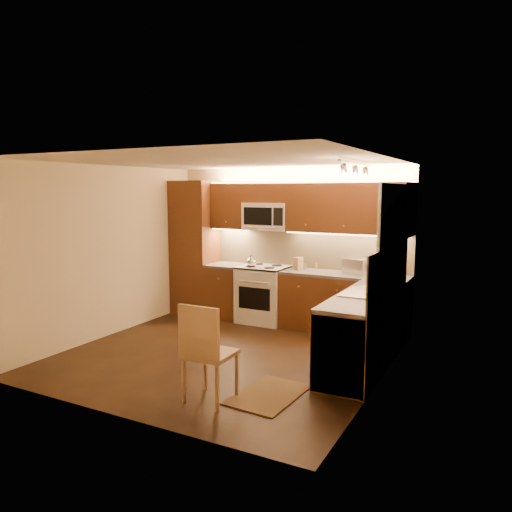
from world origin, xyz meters
The scene contains 37 objects.
floor centered at (0.00, 0.00, 0.00)m, with size 4.00×4.00×0.01m, color black.
ceiling centered at (0.00, 0.00, 2.50)m, with size 4.00×4.00×0.01m, color beige.
wall_back centered at (0.00, 2.00, 1.25)m, with size 4.00×0.01×2.50m, color beige.
wall_front centered at (0.00, -2.00, 1.25)m, with size 4.00×0.01×2.50m, color beige.
wall_left centered at (-2.00, 0.00, 1.25)m, with size 0.01×4.00×2.50m, color beige.
wall_right centered at (2.00, 0.00, 1.25)m, with size 0.01×4.00×2.50m, color beige.
pantry centered at (-1.65, 1.70, 1.15)m, with size 0.70×0.60×2.30m, color #48240F.
base_cab_back_left centered at (-0.99, 1.70, 0.43)m, with size 0.62×0.60×0.86m, color #48240F.
counter_back_left centered at (-0.99, 1.70, 0.88)m, with size 0.62×0.60×0.04m, color #373532.
base_cab_back_right centered at (1.04, 1.70, 0.43)m, with size 1.92×0.60×0.86m, color #48240F.
counter_back_right centered at (1.04, 1.70, 0.88)m, with size 1.92×0.60×0.04m, color #373532.
base_cab_right centered at (1.70, 0.40, 0.43)m, with size 0.60×2.00×0.86m, color #48240F.
counter_right centered at (1.70, 0.40, 0.88)m, with size 0.60×2.00×0.04m, color #373532.
dishwasher centered at (1.70, -0.30, 0.43)m, with size 0.58×0.60×0.84m, color silver.
backsplash_back centered at (0.35, 1.99, 1.20)m, with size 3.30×0.02×0.60m, color tan.
backsplash_right centered at (1.99, 0.40, 1.20)m, with size 0.02×2.00×0.60m, color tan.
upper_cab_back_left centered at (-0.99, 1.82, 1.88)m, with size 0.62×0.35×0.75m, color #48240F.
upper_cab_back_right centered at (1.04, 1.82, 1.88)m, with size 1.92×0.35×0.75m, color #48240F.
upper_cab_bridge centered at (-0.30, 1.82, 2.09)m, with size 0.76×0.35×0.31m, color #48240F.
upper_cab_right_corner centered at (1.82, 1.40, 1.88)m, with size 0.35×0.50×0.75m, color #48240F.
stove centered at (-0.30, 1.68, 0.46)m, with size 0.76×0.65×0.92m, color silver, non-canonical shape.
microwave centered at (-0.30, 1.81, 1.72)m, with size 0.76×0.38×0.44m, color silver, non-canonical shape.
window_frame centered at (1.99, 0.55, 1.60)m, with size 0.03×1.44×1.24m, color silver.
window_blinds centered at (1.97, 0.55, 1.60)m, with size 0.02×1.36×1.16m, color silver.
sink centered at (1.70, 0.55, 0.98)m, with size 0.52×0.86×0.15m, color silver, non-canonical shape.
faucet centered at (1.88, 0.55, 1.05)m, with size 0.20×0.04×0.30m, color silver, non-canonical shape.
track_light_bar centered at (1.55, 0.40, 2.46)m, with size 0.04×1.20×0.03m, color silver.
kettle centered at (-0.45, 1.53, 1.02)m, with size 0.17×0.17×0.20m, color silver, non-canonical shape.
toaster_oven centered at (1.22, 1.79, 1.01)m, with size 0.38×0.28×0.23m, color silver.
knife_block centered at (0.28, 1.74, 1.00)m, with size 0.09×0.14×0.19m, color #A27649.
spice_jar_a centered at (0.36, 1.83, 0.95)m, with size 0.04×0.04×0.09m, color silver.
spice_jar_b centered at (0.24, 1.91, 0.95)m, with size 0.05×0.05×0.10m, color olive.
spice_jar_c centered at (0.14, 1.85, 0.95)m, with size 0.04×0.04×0.10m, color silver.
spice_jar_d centered at (0.50, 1.93, 0.95)m, with size 0.04×0.04×0.10m, color #A86532.
soap_bottle centered at (1.88, 0.88, 1.00)m, with size 0.09×0.09×0.20m, color white.
rug centered at (1.06, -0.90, 0.01)m, with size 0.61×0.91×0.01m, color black.
dining_chair centered at (0.58, -1.27, 0.52)m, with size 0.46×0.46×1.03m, color #A27649, non-canonical shape.
Camera 1 is at (3.22, -5.31, 2.15)m, focal length 34.37 mm.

